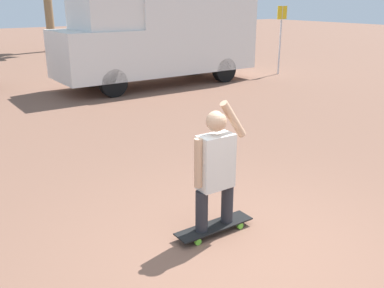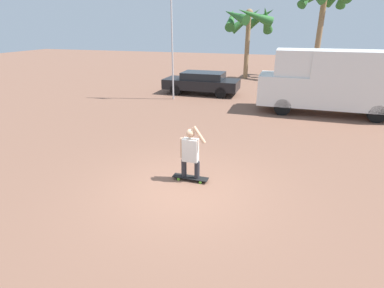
{
  "view_description": "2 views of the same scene",
  "coord_description": "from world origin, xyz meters",
  "px_view_note": "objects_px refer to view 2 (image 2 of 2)",
  "views": [
    {
      "loc": [
        -2.67,
        -2.9,
        2.58
      ],
      "look_at": [
        0.08,
        1.07,
        0.93
      ],
      "focal_mm": 40.0,
      "sensor_mm": 36.0,
      "label": 1
    },
    {
      "loc": [
        2.2,
        -6.29,
        3.89
      ],
      "look_at": [
        -0.11,
        1.14,
        0.81
      ],
      "focal_mm": 28.0,
      "sensor_mm": 36.0,
      "label": 2
    }
  ],
  "objects_px": {
    "palm_tree_center_background": "(249,20)",
    "skateboard": "(190,178)",
    "person_skateboarder": "(190,151)",
    "flagpole": "(173,21)",
    "parked_car_black": "(202,82)",
    "camper_van": "(334,80)"
  },
  "relations": [
    {
      "from": "person_skateboarder",
      "to": "flagpole",
      "type": "bearing_deg",
      "value": 112.95
    },
    {
      "from": "palm_tree_center_background",
      "to": "flagpole",
      "type": "height_order",
      "value": "flagpole"
    },
    {
      "from": "person_skateboarder",
      "to": "parked_car_black",
      "type": "distance_m",
      "value": 11.08
    },
    {
      "from": "person_skateboarder",
      "to": "skateboard",
      "type": "bearing_deg",
      "value": 0.0
    },
    {
      "from": "camper_van",
      "to": "palm_tree_center_background",
      "type": "distance_m",
      "value": 10.88
    },
    {
      "from": "skateboard",
      "to": "parked_car_black",
      "type": "xyz_separation_m",
      "value": [
        -2.68,
        10.75,
        0.64
      ]
    },
    {
      "from": "parked_car_black",
      "to": "skateboard",
      "type": "bearing_deg",
      "value": -75.98
    },
    {
      "from": "parked_car_black",
      "to": "palm_tree_center_background",
      "type": "relative_size",
      "value": 0.83
    },
    {
      "from": "person_skateboarder",
      "to": "flagpole",
      "type": "xyz_separation_m",
      "value": [
        -3.77,
        8.9,
        3.27
      ]
    },
    {
      "from": "skateboard",
      "to": "flagpole",
      "type": "bearing_deg",
      "value": 112.96
    },
    {
      "from": "flagpole",
      "to": "person_skateboarder",
      "type": "bearing_deg",
      "value": -67.05
    },
    {
      "from": "camper_van",
      "to": "palm_tree_center_background",
      "type": "relative_size",
      "value": 1.17
    },
    {
      "from": "camper_van",
      "to": "parked_car_black",
      "type": "distance_m",
      "value": 7.43
    },
    {
      "from": "palm_tree_center_background",
      "to": "skateboard",
      "type": "bearing_deg",
      "value": -86.87
    },
    {
      "from": "skateboard",
      "to": "camper_van",
      "type": "xyz_separation_m",
      "value": [
        4.26,
        8.24,
        1.5
      ]
    },
    {
      "from": "skateboard",
      "to": "flagpole",
      "type": "height_order",
      "value": "flagpole"
    },
    {
      "from": "person_skateboarder",
      "to": "parked_car_black",
      "type": "relative_size",
      "value": 0.33
    },
    {
      "from": "skateboard",
      "to": "palm_tree_center_background",
      "type": "height_order",
      "value": "palm_tree_center_background"
    },
    {
      "from": "skateboard",
      "to": "person_skateboarder",
      "type": "relative_size",
      "value": 0.66
    },
    {
      "from": "skateboard",
      "to": "camper_van",
      "type": "distance_m",
      "value": 9.4
    },
    {
      "from": "skateboard",
      "to": "person_skateboarder",
      "type": "bearing_deg",
      "value": 180.0
    },
    {
      "from": "person_skateboarder",
      "to": "camper_van",
      "type": "bearing_deg",
      "value": 62.65
    }
  ]
}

